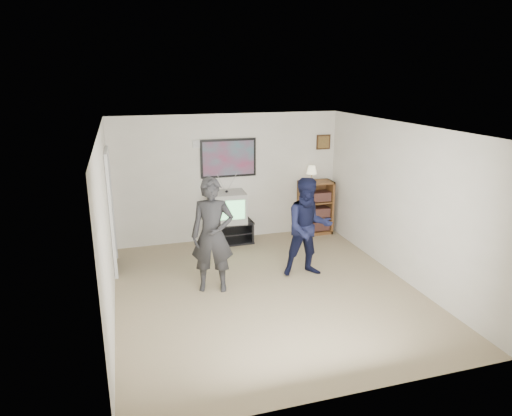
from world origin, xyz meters
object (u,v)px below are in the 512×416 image
media_stand (230,232)px  bookshelf (315,207)px  person_tall (212,235)px  crt_television (227,207)px  person_short (308,228)px

media_stand → bookshelf: bookshelf is taller
person_tall → crt_television: bearing=86.8°
bookshelf → person_tall: (-2.55, -1.97, 0.33)m
crt_television → media_stand: bearing=3.9°
bookshelf → person_short: person_short is taller
crt_television → person_short: person_short is taller
person_tall → person_short: size_ratio=1.08×
bookshelf → crt_television: bearing=-178.5°
crt_television → bookshelf: bearing=5.4°
media_stand → crt_television: 0.52m
media_stand → bookshelf: size_ratio=0.81×
bookshelf → media_stand: bearing=-178.4°
crt_television → person_tall: person_tall is taller
bookshelf → person_short: 2.12m
media_stand → bookshelf: bearing=0.0°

